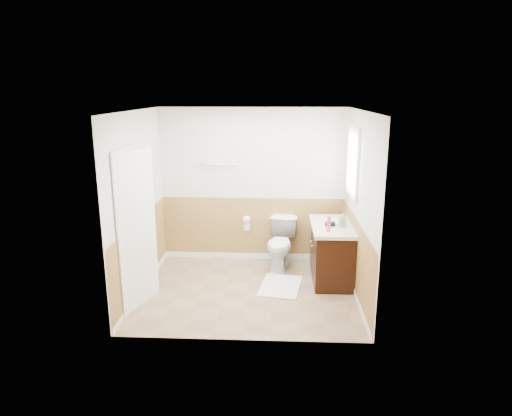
# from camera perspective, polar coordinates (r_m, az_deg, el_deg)

# --- Properties ---
(floor) EXTENTS (3.00, 3.00, 0.00)m
(floor) POSITION_cam_1_polar(r_m,az_deg,el_deg) (6.51, -1.00, -10.39)
(floor) COLOR #8C7051
(floor) RESTS_ON ground
(ceiling) EXTENTS (3.00, 3.00, 0.00)m
(ceiling) POSITION_cam_1_polar(r_m,az_deg,el_deg) (5.91, -1.11, 12.16)
(ceiling) COLOR white
(ceiling) RESTS_ON floor
(wall_back) EXTENTS (3.00, 0.00, 3.00)m
(wall_back) POSITION_cam_1_polar(r_m,az_deg,el_deg) (7.36, -0.38, 2.82)
(wall_back) COLOR silver
(wall_back) RESTS_ON floor
(wall_front) EXTENTS (3.00, 0.00, 3.00)m
(wall_front) POSITION_cam_1_polar(r_m,az_deg,el_deg) (4.85, -2.08, -3.46)
(wall_front) COLOR silver
(wall_front) RESTS_ON floor
(wall_left) EXTENTS (0.00, 3.00, 3.00)m
(wall_left) POSITION_cam_1_polar(r_m,az_deg,el_deg) (6.37, -14.64, 0.48)
(wall_left) COLOR silver
(wall_left) RESTS_ON floor
(wall_right) EXTENTS (0.00, 3.00, 3.00)m
(wall_right) POSITION_cam_1_polar(r_m,az_deg,el_deg) (6.18, 12.96, 0.15)
(wall_right) COLOR silver
(wall_right) RESTS_ON floor
(wainscot_back) EXTENTS (3.00, 0.00, 3.00)m
(wainscot_back) POSITION_cam_1_polar(r_m,az_deg,el_deg) (7.54, -0.37, -2.79)
(wainscot_back) COLOR #A27F41
(wainscot_back) RESTS_ON floor
(wainscot_front) EXTENTS (3.00, 0.00, 3.00)m
(wainscot_front) POSITION_cam_1_polar(r_m,az_deg,el_deg) (5.14, -1.99, -11.39)
(wainscot_front) COLOR #A27F41
(wainscot_front) RESTS_ON floor
(wainscot_left) EXTENTS (0.00, 2.60, 2.60)m
(wainscot_left) POSITION_cam_1_polar(r_m,az_deg,el_deg) (6.58, -14.12, -5.86)
(wainscot_left) COLOR #A27F41
(wainscot_left) RESTS_ON floor
(wainscot_right) EXTENTS (0.00, 2.60, 2.60)m
(wainscot_right) POSITION_cam_1_polar(r_m,az_deg,el_deg) (6.40, 12.48, -6.36)
(wainscot_right) COLOR #A27F41
(wainscot_right) RESTS_ON floor
(toilet) EXTENTS (0.55, 0.83, 0.78)m
(toilet) POSITION_cam_1_polar(r_m,az_deg,el_deg) (7.21, 3.12, -4.54)
(toilet) COLOR white
(toilet) RESTS_ON floor
(bath_mat) EXTENTS (0.67, 0.88, 0.02)m
(bath_mat) POSITION_cam_1_polar(r_m,az_deg,el_deg) (6.65, 3.10, -9.77)
(bath_mat) COLOR white
(bath_mat) RESTS_ON floor
(vanity_cabinet) EXTENTS (0.55, 1.10, 0.80)m
(vanity_cabinet) POSITION_cam_1_polar(r_m,az_deg,el_deg) (6.85, 9.49, -5.69)
(vanity_cabinet) COLOR black
(vanity_cabinet) RESTS_ON floor
(vanity_knob_left) EXTENTS (0.03, 0.03, 0.03)m
(vanity_knob_left) POSITION_cam_1_polar(r_m,az_deg,el_deg) (6.68, 7.07, -4.77)
(vanity_knob_left) COLOR #BAB9C0
(vanity_knob_left) RESTS_ON vanity_cabinet
(vanity_knob_right) EXTENTS (0.03, 0.03, 0.03)m
(vanity_knob_right) POSITION_cam_1_polar(r_m,az_deg,el_deg) (6.87, 6.95, -4.22)
(vanity_knob_right) COLOR silver
(vanity_knob_right) RESTS_ON vanity_cabinet
(countertop) EXTENTS (0.60, 1.15, 0.05)m
(countertop) POSITION_cam_1_polar(r_m,az_deg,el_deg) (6.72, 9.55, -2.28)
(countertop) COLOR beige
(countertop) RESTS_ON vanity_cabinet
(sink_basin) EXTENTS (0.36, 0.36, 0.02)m
(sink_basin) POSITION_cam_1_polar(r_m,az_deg,el_deg) (6.85, 9.51, -1.64)
(sink_basin) COLOR white
(sink_basin) RESTS_ON countertop
(faucet) EXTENTS (0.02, 0.02, 0.14)m
(faucet) POSITION_cam_1_polar(r_m,az_deg,el_deg) (6.86, 11.02, -1.17)
(faucet) COLOR silver
(faucet) RESTS_ON countertop
(lotion_bottle) EXTENTS (0.05, 0.05, 0.22)m
(lotion_bottle) POSITION_cam_1_polar(r_m,az_deg,el_deg) (6.34, 9.15, -2.02)
(lotion_bottle) COLOR #E53B5A
(lotion_bottle) RESTS_ON countertop
(soap_dispenser) EXTENTS (0.10, 0.11, 0.19)m
(soap_dispenser) POSITION_cam_1_polar(r_m,az_deg,el_deg) (6.59, 10.82, -1.58)
(soap_dispenser) COLOR gray
(soap_dispenser) RESTS_ON countertop
(hair_dryer_body) EXTENTS (0.14, 0.07, 0.07)m
(hair_dryer_body) POSITION_cam_1_polar(r_m,az_deg,el_deg) (6.62, 9.30, -1.97)
(hair_dryer_body) COLOR black
(hair_dryer_body) RESTS_ON countertop
(hair_dryer_handle) EXTENTS (0.03, 0.03, 0.07)m
(hair_dryer_handle) POSITION_cam_1_polar(r_m,az_deg,el_deg) (6.63, 9.03, -2.22)
(hair_dryer_handle) COLOR black
(hair_dryer_handle) RESTS_ON countertop
(mirror_panel) EXTENTS (0.02, 0.35, 0.90)m
(mirror_panel) POSITION_cam_1_polar(r_m,az_deg,el_deg) (7.18, 11.42, 4.67)
(mirror_panel) COLOR silver
(mirror_panel) RESTS_ON wall_right
(window_frame) EXTENTS (0.04, 0.80, 1.00)m
(window_frame) POSITION_cam_1_polar(r_m,az_deg,el_deg) (6.64, 12.09, 5.61)
(window_frame) COLOR white
(window_frame) RESTS_ON wall_right
(window_glass) EXTENTS (0.01, 0.70, 0.90)m
(window_glass) POSITION_cam_1_polar(r_m,az_deg,el_deg) (6.65, 12.23, 5.60)
(window_glass) COLOR white
(window_glass) RESTS_ON wall_right
(door) EXTENTS (0.29, 0.78, 2.04)m
(door) POSITION_cam_1_polar(r_m,az_deg,el_deg) (5.99, -14.85, -2.72)
(door) COLOR white
(door) RESTS_ON wall_left
(door_frame) EXTENTS (0.02, 0.92, 2.10)m
(door_frame) POSITION_cam_1_polar(r_m,az_deg,el_deg) (6.01, -15.54, -2.60)
(door_frame) COLOR white
(door_frame) RESTS_ON wall_left
(door_knob) EXTENTS (0.06, 0.06, 0.06)m
(door_knob) POSITION_cam_1_polar(r_m,az_deg,el_deg) (6.29, -13.40, -2.45)
(door_knob) COLOR silver
(door_knob) RESTS_ON door
(towel_bar) EXTENTS (0.62, 0.02, 0.02)m
(towel_bar) POSITION_cam_1_polar(r_m,az_deg,el_deg) (7.29, -4.74, 5.47)
(towel_bar) COLOR silver
(towel_bar) RESTS_ON wall_back
(tp_holder_bar) EXTENTS (0.14, 0.02, 0.02)m
(tp_holder_bar) POSITION_cam_1_polar(r_m,az_deg,el_deg) (7.43, -1.17, -1.44)
(tp_holder_bar) COLOR silver
(tp_holder_bar) RESTS_ON wall_back
(tp_roll) EXTENTS (0.10, 0.11, 0.11)m
(tp_roll) POSITION_cam_1_polar(r_m,az_deg,el_deg) (7.43, -1.17, -1.44)
(tp_roll) COLOR white
(tp_roll) RESTS_ON tp_holder_bar
(tp_sheet) EXTENTS (0.10, 0.01, 0.16)m
(tp_sheet) POSITION_cam_1_polar(r_m,az_deg,el_deg) (7.46, -1.17, -2.25)
(tp_sheet) COLOR white
(tp_sheet) RESTS_ON tp_roll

